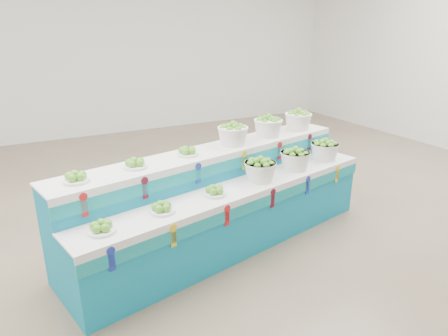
% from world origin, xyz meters
% --- Properties ---
extents(ground, '(10.00, 10.00, 0.00)m').
position_xyz_m(ground, '(0.00, 0.00, 0.00)').
color(ground, brown).
rests_on(ground, ground).
extents(back_wall, '(10.00, 0.00, 10.00)m').
position_xyz_m(back_wall, '(0.00, 5.00, 2.00)').
color(back_wall, silver).
rests_on(back_wall, ground).
extents(display_stand, '(3.72, 1.68, 1.02)m').
position_xyz_m(display_stand, '(-0.51, -0.41, 0.51)').
color(display_stand, '#0E85AE').
rests_on(display_stand, ground).
extents(plate_lower_left, '(0.28, 0.28, 0.10)m').
position_xyz_m(plate_lower_left, '(-1.90, -0.94, 0.77)').
color(plate_lower_left, white).
rests_on(plate_lower_left, display_stand).
extents(plate_lower_mid, '(0.28, 0.28, 0.10)m').
position_xyz_m(plate_lower_mid, '(-1.34, -0.82, 0.77)').
color(plate_lower_mid, white).
rests_on(plate_lower_mid, display_stand).
extents(plate_lower_right, '(0.28, 0.28, 0.10)m').
position_xyz_m(plate_lower_right, '(-0.76, -0.69, 0.77)').
color(plate_lower_right, white).
rests_on(plate_lower_right, display_stand).
extents(basket_lower_left, '(0.41, 0.41, 0.25)m').
position_xyz_m(basket_lower_left, '(-0.15, -0.55, 0.84)').
color(basket_lower_left, silver).
rests_on(basket_lower_left, display_stand).
extents(basket_lower_mid, '(0.41, 0.41, 0.25)m').
position_xyz_m(basket_lower_mid, '(0.40, -0.43, 0.84)').
color(basket_lower_mid, silver).
rests_on(basket_lower_mid, display_stand).
extents(basket_lower_right, '(0.41, 0.41, 0.25)m').
position_xyz_m(basket_lower_right, '(0.95, -0.31, 0.84)').
color(basket_lower_right, silver).
rests_on(basket_lower_right, display_stand).
extents(plate_upper_left, '(0.28, 0.28, 0.10)m').
position_xyz_m(plate_upper_left, '(-1.99, -0.50, 1.07)').
color(plate_upper_left, white).
rests_on(plate_upper_left, display_stand).
extents(plate_upper_mid, '(0.28, 0.28, 0.10)m').
position_xyz_m(plate_upper_mid, '(-1.44, -0.38, 1.07)').
color(plate_upper_mid, white).
rests_on(plate_upper_mid, display_stand).
extents(plate_upper_right, '(0.28, 0.28, 0.10)m').
position_xyz_m(plate_upper_right, '(-0.85, -0.25, 1.07)').
color(plate_upper_right, white).
rests_on(plate_upper_right, display_stand).
extents(basket_upper_left, '(0.41, 0.41, 0.25)m').
position_xyz_m(basket_upper_left, '(-0.24, -0.12, 1.14)').
color(basket_upper_left, silver).
rests_on(basket_upper_left, display_stand).
extents(basket_upper_mid, '(0.41, 0.41, 0.25)m').
position_xyz_m(basket_upper_mid, '(0.31, 0.00, 1.14)').
color(basket_upper_mid, silver).
rests_on(basket_upper_mid, display_stand).
extents(basket_upper_right, '(0.41, 0.41, 0.25)m').
position_xyz_m(basket_upper_right, '(0.85, 0.12, 1.14)').
color(basket_upper_right, silver).
rests_on(basket_upper_right, display_stand).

